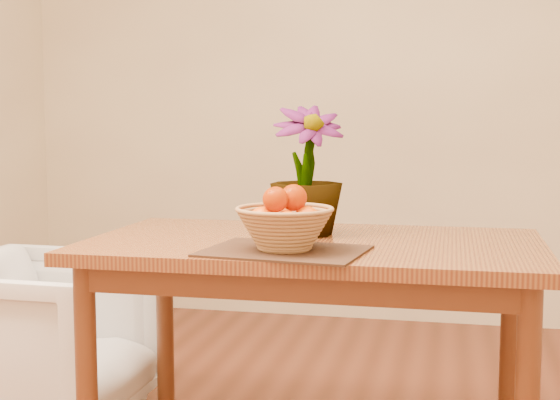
% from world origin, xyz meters
% --- Properties ---
extents(wall_back, '(4.00, 0.02, 2.70)m').
position_xyz_m(wall_back, '(0.00, 2.25, 1.35)').
color(wall_back, '#FFEEC2').
rests_on(wall_back, floor).
extents(table, '(1.40, 0.80, 0.75)m').
position_xyz_m(table, '(0.00, 0.30, 0.66)').
color(table, brown).
rests_on(table, floor).
extents(placemat, '(0.48, 0.39, 0.01)m').
position_xyz_m(placemat, '(-0.04, 0.06, 0.75)').
color(placemat, '#341E13').
rests_on(placemat, table).
extents(wicker_basket, '(0.28, 0.28, 0.11)m').
position_xyz_m(wicker_basket, '(-0.04, 0.06, 0.81)').
color(wicker_basket, '#A97246').
rests_on(wicker_basket, placemat).
extents(orange_pile, '(0.20, 0.19, 0.14)m').
position_xyz_m(orange_pile, '(-0.04, 0.07, 0.87)').
color(orange_pile, '#FF5A04').
rests_on(orange_pile, wicker_basket).
extents(potted_plant, '(0.31, 0.31, 0.42)m').
position_xyz_m(potted_plant, '(-0.04, 0.40, 0.96)').
color(potted_plant, '#1A4614').
rests_on(potted_plant, table).
extents(armchair, '(0.66, 0.70, 0.70)m').
position_xyz_m(armchair, '(-1.03, 0.45, 0.35)').
color(armchair, '#7D6656').
rests_on(armchair, floor).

